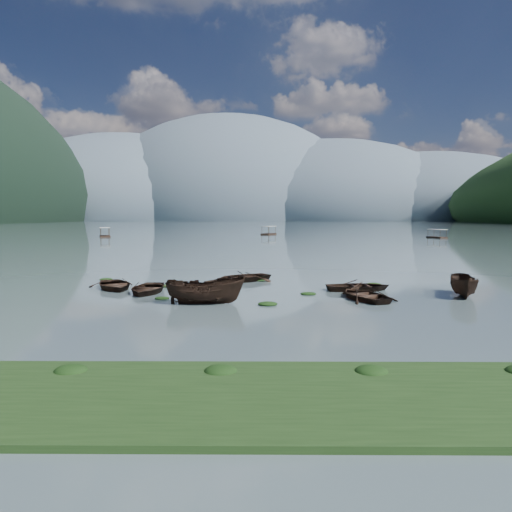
{
  "coord_description": "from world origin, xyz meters",
  "views": [
    {
      "loc": [
        0.28,
        -26.75,
        5.28
      ],
      "look_at": [
        0.0,
        12.0,
        2.0
      ],
      "focal_mm": 32.0,
      "sensor_mm": 36.0,
      "label": 1
    }
  ],
  "objects_px": {
    "rowboat_0": "(147,293)",
    "pontoon_centre": "(269,235)",
    "pontoon_left": "(105,237)",
    "rowboat_3": "(364,299)"
  },
  "relations": [
    {
      "from": "pontoon_centre",
      "to": "pontoon_left",
      "type": "bearing_deg",
      "value": -135.13
    },
    {
      "from": "rowboat_0",
      "to": "pontoon_left",
      "type": "distance_m",
      "value": 98.34
    },
    {
      "from": "pontoon_left",
      "to": "pontoon_centre",
      "type": "relative_size",
      "value": 0.99
    },
    {
      "from": "rowboat_3",
      "to": "pontoon_left",
      "type": "xyz_separation_m",
      "value": [
        -48.95,
        94.69,
        0.0
      ]
    },
    {
      "from": "rowboat_3",
      "to": "pontoon_left",
      "type": "relative_size",
      "value": 0.68
    },
    {
      "from": "pontoon_left",
      "to": "rowboat_0",
      "type": "bearing_deg",
      "value": -90.31
    },
    {
      "from": "rowboat_0",
      "to": "pontoon_left",
      "type": "xyz_separation_m",
      "value": [
        -34.22,
        92.2,
        0.0
      ]
    },
    {
      "from": "rowboat_3",
      "to": "pontoon_centre",
      "type": "relative_size",
      "value": 0.68
    },
    {
      "from": "pontoon_left",
      "to": "pontoon_centre",
      "type": "bearing_deg",
      "value": 0.2
    },
    {
      "from": "rowboat_0",
      "to": "pontoon_centre",
      "type": "bearing_deg",
      "value": 85.32
    }
  ]
}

